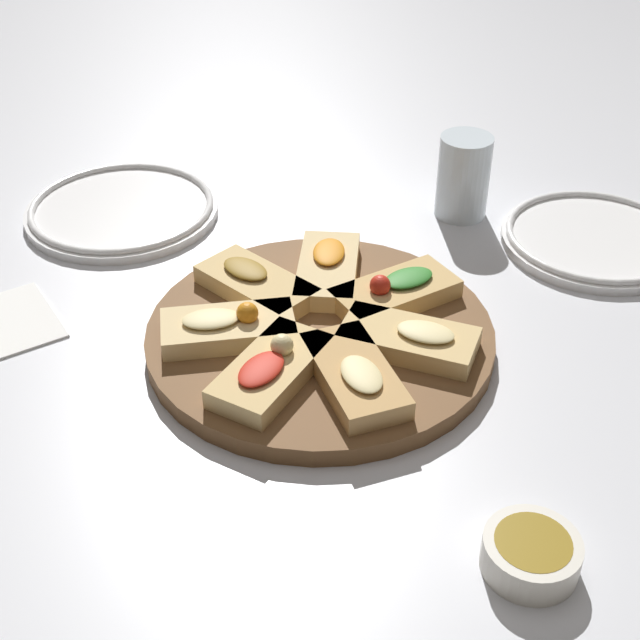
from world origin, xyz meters
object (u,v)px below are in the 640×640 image
object	(u,v)px
plate_right	(596,238)
plate_left	(123,209)
serving_board	(320,336)
dipping_bowl	(531,553)
water_glass	(463,176)
napkin_stack	(5,322)

from	to	relation	value
plate_right	plate_left	bearing A→B (deg)	-140.15
serving_board	dipping_bowl	distance (m)	0.30
plate_right	dipping_bowl	size ratio (longest dim) A/B	2.97
water_glass	napkin_stack	world-z (taller)	water_glass
napkin_stack	dipping_bowl	bearing A→B (deg)	14.29
plate_left	plate_right	world-z (taller)	same
serving_board	dipping_bowl	size ratio (longest dim) A/B	4.68
plate_right	dipping_bowl	distance (m)	0.47
plate_right	dipping_bowl	xyz separation A→B (m)	(0.22, -0.42, 0.01)
plate_right	napkin_stack	size ratio (longest dim) A/B	1.93
plate_right	serving_board	bearing A→B (deg)	-102.39
plate_left	water_glass	distance (m)	0.40
dipping_bowl	plate_left	bearing A→B (deg)	173.64
napkin_stack	serving_board	bearing A→B (deg)	41.12
serving_board	plate_left	distance (m)	0.34
plate_left	napkin_stack	xyz separation A→B (m)	(0.11, -0.21, -0.01)
plate_left	plate_right	xyz separation A→B (m)	(0.42, 0.35, 0.00)
plate_left	dipping_bowl	xyz separation A→B (m)	(0.64, -0.07, 0.01)
plate_left	napkin_stack	bearing A→B (deg)	-62.47
serving_board	water_glass	size ratio (longest dim) A/B	3.38
plate_right	water_glass	xyz separation A→B (m)	(-0.15, -0.06, 0.04)
serving_board	plate_left	world-z (taller)	serving_board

